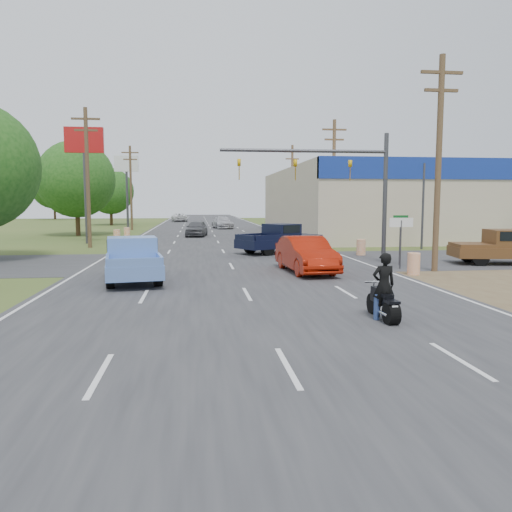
{
  "coord_description": "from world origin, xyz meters",
  "views": [
    {
      "loc": [
        -1.75,
        -9.4,
        3.24
      ],
      "look_at": [
        0.41,
        8.74,
        1.3
      ],
      "focal_mm": 35.0,
      "sensor_mm": 36.0,
      "label": 1
    }
  ],
  "objects": [
    {
      "name": "distant_car_silver",
      "position": [
        1.53,
        54.34,
        0.76
      ],
      "size": [
        2.89,
        5.5,
        1.52
      ],
      "primitive_type": "imported",
      "rotation": [
        0.0,
        0.0,
        0.15
      ],
      "color": "#B5B4B9",
      "rests_on": "ground"
    },
    {
      "name": "tree_1",
      "position": [
        -13.5,
        42.0,
        5.57
      ],
      "size": [
        7.56,
        7.56,
        9.36
      ],
      "color": "#422D19",
      "rests_on": "ground"
    },
    {
      "name": "rider",
      "position": [
        3.36,
        3.68,
        0.89
      ],
      "size": [
        0.67,
        0.45,
        1.79
      ],
      "primitive_type": "imported",
      "rotation": [
        0.0,
        0.0,
        3.18
      ],
      "color": "black",
      "rests_on": "ground"
    },
    {
      "name": "lane_sign",
      "position": [
        8.2,
        14.0,
        1.9
      ],
      "size": [
        1.2,
        0.08,
        2.52
      ],
      "color": "#3F3F44",
      "rests_on": "ground"
    },
    {
      "name": "blue_pickup",
      "position": [
        -4.44,
        11.78,
        0.93
      ],
      "size": [
        2.98,
        5.81,
        1.84
      ],
      "rotation": [
        0.0,
        0.0,
        0.16
      ],
      "color": "black",
      "rests_on": "ground"
    },
    {
      "name": "tree_5",
      "position": [
        30.0,
        95.0,
        5.88
      ],
      "size": [
        7.98,
        7.98,
        9.88
      ],
      "color": "#422D19",
      "rests_on": "ground"
    },
    {
      "name": "red_convertible",
      "position": [
        3.32,
        13.34,
        0.84
      ],
      "size": [
        2.21,
        5.22,
        1.67
      ],
      "primitive_type": "imported",
      "rotation": [
        0.0,
        0.0,
        0.09
      ],
      "color": "#991707",
      "rests_on": "ground"
    },
    {
      "name": "brown_pickup",
      "position": [
        14.45,
        15.21,
        0.93
      ],
      "size": [
        5.85,
        3.09,
        1.84
      ],
      "rotation": [
        0.0,
        0.0,
        1.39
      ],
      "color": "black",
      "rests_on": "ground"
    },
    {
      "name": "pole_sign_left_far",
      "position": [
        -10.5,
        56.0,
        7.17
      ],
      "size": [
        3.0,
        0.35,
        9.2
      ],
      "color": "#3F3F44",
      "rests_on": "ground"
    },
    {
      "name": "street_name_sign",
      "position": [
        8.8,
        15.5,
        1.61
      ],
      "size": [
        0.8,
        0.08,
        2.61
      ],
      "color": "#3F3F44",
      "rests_on": "ground"
    },
    {
      "name": "barrel_1",
      "position": [
        8.4,
        20.5,
        0.5
      ],
      "size": [
        0.56,
        0.56,
        1.0
      ],
      "primitive_type": "cylinder",
      "color": "orange",
      "rests_on": "ground"
    },
    {
      "name": "utility_pole_1",
      "position": [
        9.5,
        13.0,
        5.32
      ],
      "size": [
        2.0,
        0.28,
        10.0
      ],
      "color": "#4C3823",
      "rests_on": "ground"
    },
    {
      "name": "navy_pickup",
      "position": [
        3.74,
        22.57,
        0.96
      ],
      "size": [
        6.08,
        4.76,
        1.9
      ],
      "rotation": [
        0.0,
        0.0,
        -1.05
      ],
      "color": "black",
      "rests_on": "ground"
    },
    {
      "name": "barrel_3",
      "position": [
        -8.2,
        38.0,
        0.5
      ],
      "size": [
        0.56,
        0.56,
        1.0
      ],
      "primitive_type": "cylinder",
      "color": "orange",
      "rests_on": "ground"
    },
    {
      "name": "distant_car_grey",
      "position": [
        -1.76,
        39.46,
        0.78
      ],
      "size": [
        2.39,
        4.79,
        1.57
      ],
      "primitive_type": "imported",
      "rotation": [
        0.0,
        0.0,
        -0.12
      ],
      "color": "#4D4E52",
      "rests_on": "ground"
    },
    {
      "name": "main_road",
      "position": [
        0.0,
        40.0,
        0.01
      ],
      "size": [
        15.0,
        180.0,
        0.02
      ],
      "primitive_type": "cube",
      "color": "#2D2D30",
      "rests_on": "ground"
    },
    {
      "name": "utility_pole_2",
      "position": [
        9.5,
        31.0,
        5.32
      ],
      "size": [
        2.0,
        0.28,
        10.0
      ],
      "color": "#4C3823",
      "rests_on": "ground"
    },
    {
      "name": "tree_2",
      "position": [
        -14.2,
        66.0,
        4.95
      ],
      "size": [
        6.72,
        6.72,
        8.32
      ],
      "color": "#422D19",
      "rests_on": "ground"
    },
    {
      "name": "dirt_verge",
      "position": [
        11.0,
        10.0,
        0.01
      ],
      "size": [
        8.0,
        18.0,
        0.01
      ],
      "primitive_type": "cube",
      "color": "brown",
      "rests_on": "ground"
    },
    {
      "name": "barrel_2",
      "position": [
        -8.5,
        34.0,
        0.5
      ],
      "size": [
        0.56,
        0.56,
        1.0
      ],
      "primitive_type": "cylinder",
      "color": "orange",
      "rests_on": "ground"
    },
    {
      "name": "signal_mast",
      "position": [
        5.82,
        17.0,
        4.8
      ],
      "size": [
        9.12,
        0.4,
        7.0
      ],
      "color": "#3F3F44",
      "rests_on": "ground"
    },
    {
      "name": "utility_pole_3",
      "position": [
        9.5,
        49.0,
        5.32
      ],
      "size": [
        2.0,
        0.28,
        10.0
      ],
      "color": "#4C3823",
      "rests_on": "ground"
    },
    {
      "name": "distant_car_white",
      "position": [
        -4.77,
        78.76,
        0.73
      ],
      "size": [
        3.11,
        5.53,
        1.46
      ],
      "primitive_type": "imported",
      "rotation": [
        0.0,
        0.0,
        3.28
      ],
      "color": "silver",
      "rests_on": "ground"
    },
    {
      "name": "ground",
      "position": [
        0.0,
        0.0,
        0.0
      ],
      "size": [
        200.0,
        200.0,
        0.0
      ],
      "primitive_type": "plane",
      "color": "#374F1F",
      "rests_on": "ground"
    },
    {
      "name": "tree_6",
      "position": [
        -30.0,
        95.0,
        6.51
      ],
      "size": [
        8.82,
        8.82,
        10.92
      ],
      "color": "#422D19",
      "rests_on": "ground"
    },
    {
      "name": "utility_pole_6",
      "position": [
        -9.5,
        52.0,
        5.32
      ],
      "size": [
        2.0,
        0.28,
        10.0
      ],
      "color": "#4C3823",
      "rests_on": "ground"
    },
    {
      "name": "pole_sign_left_near",
      "position": [
        -10.5,
        32.0,
        7.17
      ],
      "size": [
        3.0,
        0.35,
        9.2
      ],
      "color": "#3F3F44",
      "rests_on": "ground"
    },
    {
      "name": "motorcycle",
      "position": [
        3.37,
        3.64,
        0.44
      ],
      "size": [
        0.61,
        1.97,
        1.0
      ],
      "rotation": [
        0.0,
        0.0,
        0.04
      ],
      "color": "black",
      "rests_on": "ground"
    },
    {
      "name": "cross_road",
      "position": [
        0.0,
        18.0,
        0.01
      ],
      "size": [
        120.0,
        10.0,
        0.02
      ],
      "primitive_type": "cube",
      "color": "#2D2D30",
      "rests_on": "ground"
    },
    {
      "name": "utility_pole_5",
      "position": [
        -9.5,
        28.0,
        5.32
      ],
      "size": [
        2.0,
        0.28,
        10.0
      ],
      "color": "#4C3823",
      "rests_on": "ground"
    },
    {
      "name": "barrel_0",
      "position": [
        8.0,
        12.0,
        0.5
      ],
      "size": [
        0.56,
        0.56,
        1.0
      ],
      "primitive_type": "cylinder",
      "color": "orange",
      "rests_on": "ground"
    }
  ]
}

